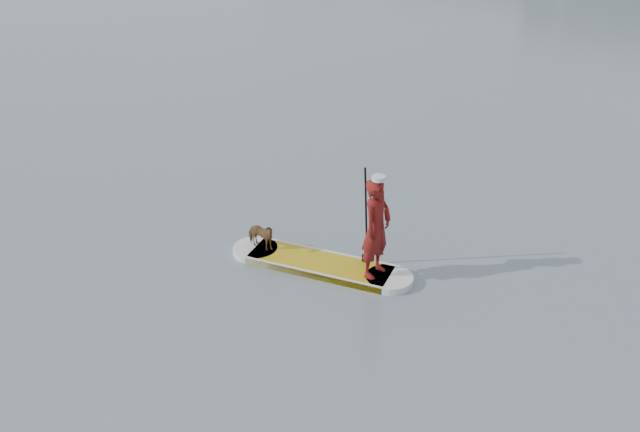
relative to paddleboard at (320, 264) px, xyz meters
The scene contains 6 objects.
ground 2.30m from the paddleboard, 25.11° to the left, with size 140.00×140.00×0.00m, color slate.
paddleboard is the anchor object (origin of this frame).
paddler 1.35m from the paddleboard, 11.66° to the left, with size 0.63×0.41×1.72m, color maroon.
white_cap 2.06m from the paddleboard, 11.66° to the left, with size 0.22×0.22×0.07m, color silver.
dog 1.18m from the paddleboard, 168.34° to the right, with size 0.28×0.61×0.51m, color #59311E.
paddle 1.06m from the paddleboard, 33.05° to the left, with size 0.10×0.30×2.00m.
Camera 1 is at (3.81, -9.60, 6.55)m, focal length 40.00 mm.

